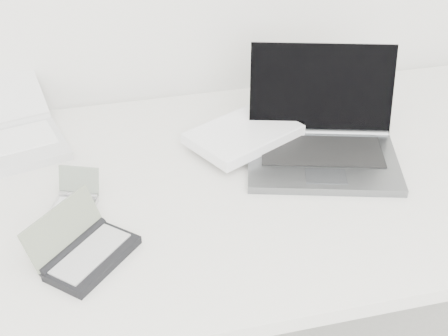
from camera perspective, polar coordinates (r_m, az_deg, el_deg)
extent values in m
cube|color=white|center=(1.33, 0.84, -1.55)|extent=(1.60, 0.80, 0.03)
cylinder|color=silver|center=(2.07, 18.68, -1.24)|extent=(0.04, 0.04, 0.70)
cube|color=#5A5C5F|center=(1.38, 9.01, 0.51)|extent=(0.37, 0.30, 0.02)
cube|color=black|center=(1.40, 8.94, 1.56)|extent=(0.29, 0.19, 0.00)
cube|color=black|center=(1.44, 8.90, 7.19)|extent=(0.33, 0.15, 0.20)
cylinder|color=#5A5C5F|center=(1.46, 8.66, 3.20)|extent=(0.31, 0.11, 0.02)
cube|color=#3B3D40|center=(1.32, 9.30, -0.72)|extent=(0.10, 0.08, 0.00)
cube|color=white|center=(1.42, 1.80, 3.10)|extent=(0.28, 0.25, 0.02)
cube|color=white|center=(1.41, 1.81, 3.55)|extent=(0.28, 0.24, 0.00)
cube|color=silver|center=(1.48, -19.55, 1.45)|extent=(0.30, 0.24, 0.02)
cube|color=white|center=(1.49, -19.77, 2.14)|extent=(0.26, 0.16, 0.00)
cube|color=#B8B7BC|center=(1.27, -13.57, -3.45)|extent=(0.10, 0.09, 0.01)
cube|color=silver|center=(1.27, -13.61, -3.18)|extent=(0.07, 0.06, 0.00)
cube|color=gray|center=(1.28, -13.13, -1.11)|extent=(0.08, 0.05, 0.06)
cylinder|color=#B8B7BC|center=(1.29, -13.15, -2.40)|extent=(0.08, 0.04, 0.01)
cube|color=black|center=(1.14, -11.86, -8.07)|extent=(0.18, 0.18, 0.02)
cube|color=#9D9D9D|center=(1.14, -12.09, -7.64)|extent=(0.15, 0.15, 0.00)
cube|color=slate|center=(1.15, -14.53, -5.29)|extent=(0.14, 0.15, 0.07)
cylinder|color=black|center=(1.16, -13.59, -6.98)|extent=(0.13, 0.13, 0.02)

